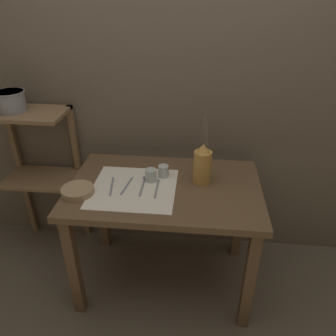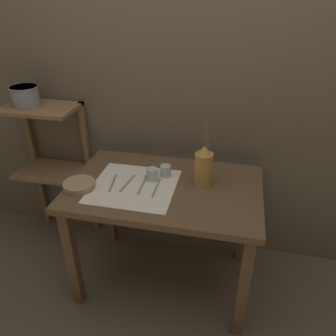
{
  "view_description": "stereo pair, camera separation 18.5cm",
  "coord_description": "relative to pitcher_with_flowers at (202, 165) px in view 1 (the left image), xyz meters",
  "views": [
    {
      "loc": [
        0.18,
        -1.6,
        1.8
      ],
      "look_at": [
        0.02,
        0.0,
        0.89
      ],
      "focal_mm": 35.0,
      "sensor_mm": 36.0,
      "label": 1
    },
    {
      "loc": [
        0.37,
        -1.57,
        1.8
      ],
      "look_at": [
        0.02,
        0.0,
        0.89
      ],
      "focal_mm": 35.0,
      "sensor_mm": 36.0,
      "label": 2
    }
  ],
  "objects": [
    {
      "name": "linen_cloth",
      "position": [
        -0.39,
        -0.11,
        -0.11
      ],
      "size": [
        0.48,
        0.46,
        0.0
      ],
      "color": "silver",
      "rests_on": "wooden_table"
    },
    {
      "name": "glass_tumbler_far",
      "position": [
        -0.23,
        0.04,
        -0.08
      ],
      "size": [
        0.06,
        0.06,
        0.07
      ],
      "color": "#B7C1BC",
      "rests_on": "wooden_table"
    },
    {
      "name": "pitcher_with_flowers",
      "position": [
        0.0,
        0.0,
        0.0
      ],
      "size": [
        0.1,
        0.1,
        0.42
      ],
      "color": "#B7843D",
      "rests_on": "wooden_table"
    },
    {
      "name": "fork_outer",
      "position": [
        -0.43,
        -0.09,
        -0.11
      ],
      "size": [
        0.04,
        0.19,
        0.0
      ],
      "color": "gray",
      "rests_on": "wooden_table"
    },
    {
      "name": "stone_wall_back",
      "position": [
        -0.21,
        0.4,
        0.32
      ],
      "size": [
        7.0,
        0.06,
        2.4
      ],
      "color": "brown",
      "rests_on": "ground_plane"
    },
    {
      "name": "wooden_bowl",
      "position": [
        -0.69,
        -0.2,
        -0.1
      ],
      "size": [
        0.18,
        0.18,
        0.04
      ],
      "color": "#9E7F5B",
      "rests_on": "wooden_table"
    },
    {
      "name": "fork_inner",
      "position": [
        -0.25,
        -0.11,
        -0.11
      ],
      "size": [
        0.01,
        0.19,
        0.0
      ],
      "color": "gray",
      "rests_on": "wooden_table"
    },
    {
      "name": "wooden_shelf_unit",
      "position": [
        -1.12,
        0.24,
        -0.12
      ],
      "size": [
        0.49,
        0.31,
        1.09
      ],
      "color": "brown",
      "rests_on": "ground_plane"
    },
    {
      "name": "spoon_outer",
      "position": [
        -0.34,
        -0.04,
        -0.11
      ],
      "size": [
        0.02,
        0.2,
        0.02
      ],
      "color": "gray",
      "rests_on": "wooden_table"
    },
    {
      "name": "wooden_table",
      "position": [
        -0.21,
        -0.06,
        -0.23
      ],
      "size": [
        1.12,
        0.72,
        0.77
      ],
      "color": "brown",
      "rests_on": "ground_plane"
    },
    {
      "name": "glass_tumbler_near",
      "position": [
        -0.3,
        -0.02,
        -0.08
      ],
      "size": [
        0.07,
        0.07,
        0.08
      ],
      "color": "#B7C1BC",
      "rests_on": "wooden_table"
    },
    {
      "name": "ground_plane",
      "position": [
        -0.21,
        -0.06,
        -0.88
      ],
      "size": [
        12.0,
        12.0,
        0.0
      ],
      "primitive_type": "plane",
      "color": "brown"
    },
    {
      "name": "knife_center",
      "position": [
        -0.52,
        -0.11,
        -0.11
      ],
      "size": [
        0.04,
        0.19,
        0.0
      ],
      "color": "gray",
      "rests_on": "wooden_table"
    },
    {
      "name": "metal_pot_large",
      "position": [
        -1.2,
        0.2,
        0.28
      ],
      "size": [
        0.18,
        0.18,
        0.13
      ],
      "color": "gray",
      "rests_on": "wooden_shelf_unit"
    }
  ]
}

